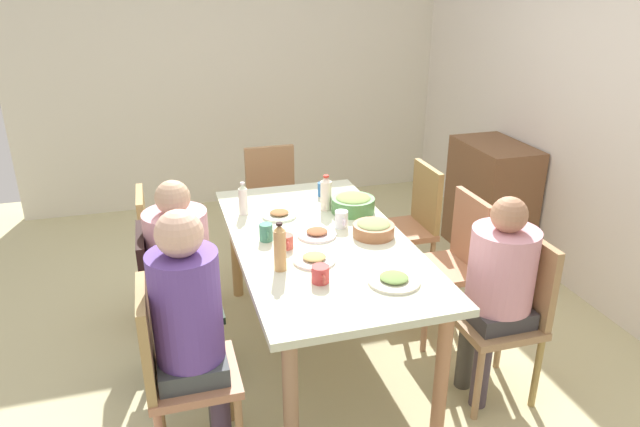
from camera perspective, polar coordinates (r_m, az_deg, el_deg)
ground_plane at (r=3.62m, az=-0.00°, el=-13.31°), size 6.43×6.43×0.00m
wall_back at (r=4.07m, az=28.48°, el=8.23°), size 5.60×0.12×2.60m
wall_left at (r=5.68m, az=-8.01°, el=14.04°), size 0.12×4.12×2.60m
dining_table at (r=3.27m, az=-0.00°, el=-3.79°), size 1.81×0.94×0.75m
chair_0 at (r=4.48m, az=-4.61°, el=1.44°), size 0.40×0.40×0.90m
chair_1 at (r=3.21m, az=18.12°, el=-8.82°), size 0.40×0.40×0.90m
person_1 at (r=3.07m, az=17.11°, el=-6.27°), size 0.33×0.33×1.14m
chair_2 at (r=2.73m, az=-14.13°, el=-14.27°), size 0.40×0.40×0.90m
person_2 at (r=2.61m, az=-12.62°, el=-9.96°), size 0.30×0.30×1.24m
chair_3 at (r=3.78m, az=-15.14°, el=-3.49°), size 0.40×0.40×0.90m
chair_4 at (r=3.24m, az=-14.72°, el=-8.01°), size 0.40×0.40×0.90m
person_4 at (r=3.15m, az=-13.44°, el=-4.78°), size 0.33×0.33×1.17m
chair_5 at (r=4.13m, az=9.01°, el=-0.65°), size 0.40×0.40×0.90m
chair_6 at (r=3.65m, az=12.96°, el=-4.23°), size 0.40×0.40×0.90m
plate_0 at (r=3.53m, az=-4.01°, el=-0.09°), size 0.21×0.21×0.04m
plate_1 at (r=2.81m, az=7.26°, el=-6.46°), size 0.25×0.25×0.04m
plate_2 at (r=3.26m, az=-0.30°, el=-1.97°), size 0.22×0.22×0.04m
plate_3 at (r=2.98m, az=-0.56°, el=-4.48°), size 0.22×0.22×0.04m
bowl_0 at (r=3.58m, az=3.27°, el=0.99°), size 0.27×0.27×0.11m
bowl_1 at (r=3.26m, az=5.28°, el=-1.48°), size 0.23×0.23×0.09m
cup_0 at (r=3.11m, az=-3.37°, el=-2.78°), size 0.12×0.08×0.07m
cup_1 at (r=3.36m, az=2.12°, el=-0.58°), size 0.11×0.08×0.10m
cup_2 at (r=3.83m, az=0.35°, el=2.38°), size 0.11×0.08×0.09m
cup_3 at (r=3.20m, az=-5.31°, el=-1.86°), size 0.11×0.07×0.10m
cup_4 at (r=2.78m, az=0.05°, el=-5.99°), size 0.12×0.09×0.08m
bottle_0 at (r=3.59m, az=0.59°, el=1.97°), size 0.07×0.07×0.23m
bottle_1 at (r=3.56m, az=-7.55°, el=1.39°), size 0.05×0.05×0.20m
bottle_2 at (r=2.86m, az=-3.96°, el=-3.37°), size 0.06×0.06×0.25m
side_cabinet at (r=4.84m, az=16.37°, el=1.42°), size 0.70×0.44×0.90m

